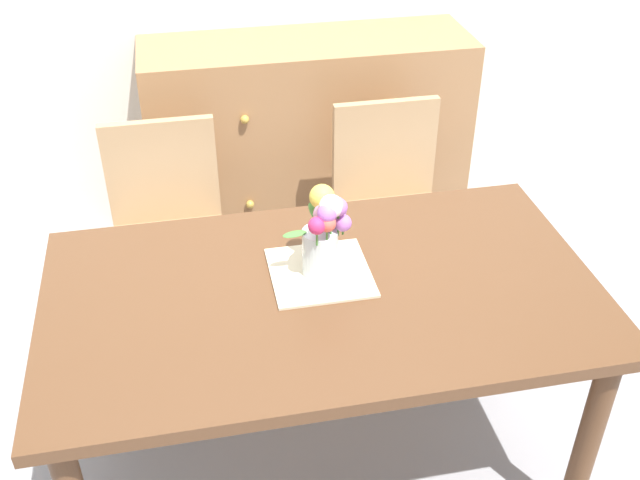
{
  "coord_description": "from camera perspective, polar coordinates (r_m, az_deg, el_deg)",
  "views": [
    {
      "loc": [
        -0.34,
        -1.65,
        2.08
      ],
      "look_at": [
        0.01,
        0.07,
        0.87
      ],
      "focal_mm": 42.03,
      "sensor_mm": 36.0,
      "label": 1
    }
  ],
  "objects": [
    {
      "name": "ground_plane",
      "position": [
        2.68,
        0.16,
        -16.41
      ],
      "size": [
        12.0,
        12.0,
        0.0
      ],
      "primitive_type": "plane",
      "color": "#939399"
    },
    {
      "name": "flower_vase",
      "position": [
        2.13,
        0.39,
        0.96
      ],
      "size": [
        0.2,
        0.17,
        0.27
      ],
      "color": "silver",
      "rests_on": "placemat"
    },
    {
      "name": "placemat",
      "position": [
        2.21,
        -0.0,
        -2.48
      ],
      "size": [
        0.29,
        0.29,
        0.01
      ],
      "primitive_type": "cube",
      "color": "beige",
      "rests_on": "dining_table"
    },
    {
      "name": "dining_table",
      "position": [
        2.21,
        0.19,
        -5.63
      ],
      "size": [
        1.59,
        0.9,
        0.75
      ],
      "color": "brown",
      "rests_on": "ground_plane"
    },
    {
      "name": "chair_left",
      "position": [
        2.9,
        -11.51,
        1.21
      ],
      "size": [
        0.42,
        0.42,
        0.9
      ],
      "rotation": [
        0.0,
        0.0,
        3.14
      ],
      "color": "tan",
      "rests_on": "ground_plane"
    },
    {
      "name": "dresser",
      "position": [
        3.42,
        -0.92,
        7.0
      ],
      "size": [
        1.4,
        0.47,
        1.0
      ],
      "color": "#9E7047",
      "rests_on": "ground_plane"
    },
    {
      "name": "chair_right",
      "position": [
        3.01,
        5.34,
        3.05
      ],
      "size": [
        0.42,
        0.42,
        0.9
      ],
      "rotation": [
        0.0,
        0.0,
        3.14
      ],
      "color": "tan",
      "rests_on": "ground_plane"
    }
  ]
}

